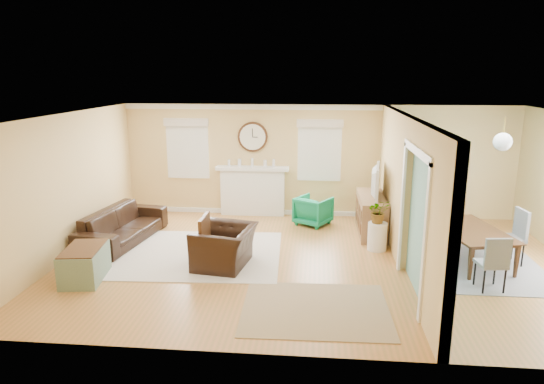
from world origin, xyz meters
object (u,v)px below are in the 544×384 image
Objects in this scene: eames_chair at (225,247)px; dining_table at (471,245)px; sofa at (123,225)px; credenza at (371,215)px; green_chair at (313,211)px.

eames_chair reaches higher than dining_table.
dining_table is (6.61, -0.47, -0.02)m from sofa.
eames_chair reaches higher than sofa.
credenza is at bearing 35.80° from dining_table.
credenza reaches higher than green_chair.
green_chair is (1.51, 2.55, -0.03)m from eames_chair.
credenza is (1.21, -0.48, 0.08)m from green_chair.
credenza is (2.72, 2.08, 0.05)m from eames_chair.
sofa is 6.63m from dining_table.
green_chair is 0.40× the size of dining_table.
eames_chair is at bearing -142.64° from credenza.
eames_chair is 4.38m from dining_table.
green_chair is at bearing 158.28° from eames_chair.
dining_table is at bearing -86.30° from sofa.
eames_chair reaches higher than green_chair.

